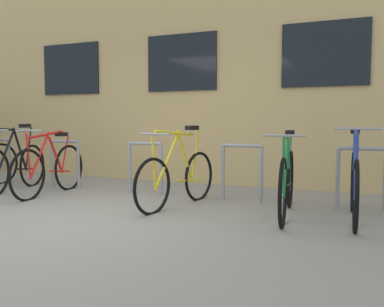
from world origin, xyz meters
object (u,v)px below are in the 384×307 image
(bicycle_yellow, at_px, (178,177))
(bicycle_black, at_px, (15,166))
(bicycle_green, at_px, (287,182))
(bicycle_blue, at_px, (354,184))
(bicycle_red, at_px, (50,168))

(bicycle_yellow, height_order, bicycle_black, bicycle_black)
(bicycle_black, bearing_deg, bicycle_green, -0.91)
(bicycle_yellow, distance_m, bicycle_blue, 2.12)
(bicycle_red, bearing_deg, bicycle_green, -0.15)
(bicycle_red, distance_m, bicycle_blue, 4.24)
(bicycle_yellow, xyz_separation_m, bicycle_black, (-2.88, 0.09, 0.01))
(bicycle_red, bearing_deg, bicycle_yellow, -0.81)
(bicycle_red, bearing_deg, bicycle_black, 175.59)
(bicycle_black, relative_size, bicycle_blue, 0.95)
(bicycle_yellow, bearing_deg, bicycle_red, 179.19)
(bicycle_black, bearing_deg, bicycle_red, -4.41)
(bicycle_green, height_order, bicycle_blue, bicycle_blue)
(bicycle_green, distance_m, bicycle_blue, 0.73)
(bicycle_blue, bearing_deg, bicycle_green, -174.63)
(bicycle_green, height_order, bicycle_yellow, bicycle_yellow)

